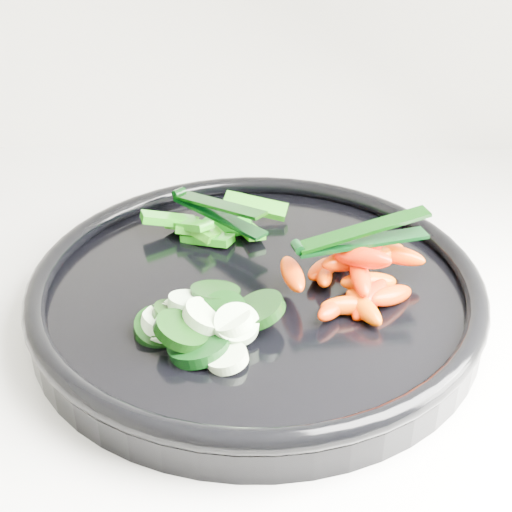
{
  "coord_description": "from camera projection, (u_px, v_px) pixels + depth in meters",
  "views": [
    {
      "loc": [
        -0.34,
        1.16,
        1.29
      ],
      "look_at": [
        -0.35,
        1.65,
        0.99
      ],
      "focal_mm": 50.0,
      "sensor_mm": 36.0,
      "label": 1
    }
  ],
  "objects": [
    {
      "name": "veggie_tray",
      "position": [
        256.0,
        291.0,
        0.59
      ],
      "size": [
        0.39,
        0.39,
        0.04
      ],
      "color": "black",
      "rests_on": "counter"
    },
    {
      "name": "carrot_pile",
      "position": [
        355.0,
        273.0,
        0.58
      ],
      "size": [
        0.13,
        0.15,
        0.06
      ],
      "color": "red",
      "rests_on": "veggie_tray"
    },
    {
      "name": "cucumber_pile",
      "position": [
        194.0,
        321.0,
        0.54
      ],
      "size": [
        0.12,
        0.11,
        0.04
      ],
      "color": "black",
      "rests_on": "veggie_tray"
    },
    {
      "name": "tong_pepper",
      "position": [
        216.0,
        209.0,
        0.65
      ],
      "size": [
        0.09,
        0.09,
        0.02
      ],
      "color": "black",
      "rests_on": "pepper_pile"
    },
    {
      "name": "tong_carrot",
      "position": [
        359.0,
        237.0,
        0.56
      ],
      "size": [
        0.11,
        0.05,
        0.02
      ],
      "color": "black",
      "rests_on": "carrot_pile"
    },
    {
      "name": "pepper_pile",
      "position": [
        212.0,
        225.0,
        0.66
      ],
      "size": [
        0.14,
        0.08,
        0.04
      ],
      "color": "#09680B",
      "rests_on": "veggie_tray"
    }
  ]
}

